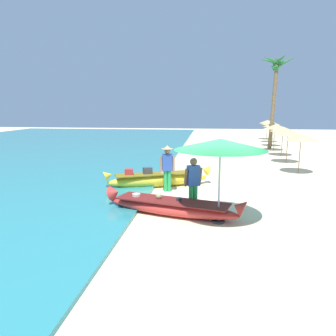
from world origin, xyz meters
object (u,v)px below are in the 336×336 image
(patio_umbrella_large, at_px, (220,145))
(palm_tree_leaning_seaward, at_px, (276,75))
(person_tourist_customer, at_px, (193,182))
(boat_red_foreground, at_px, (172,207))
(boat_yellow_midground, at_px, (158,179))
(person_vendor_hatted, at_px, (167,165))

(patio_umbrella_large, xyz_separation_m, palm_tree_leaning_seaward, (4.49, 16.98, 3.29))
(patio_umbrella_large, bearing_deg, person_tourist_customer, 129.22)
(boat_red_foreground, xyz_separation_m, person_tourist_customer, (0.60, 0.44, 0.68))
(boat_yellow_midground, xyz_separation_m, palm_tree_leaning_seaward, (6.77, 13.09, 5.14))
(boat_red_foreground, bearing_deg, boat_yellow_midground, 105.24)
(person_tourist_customer, relative_size, patio_umbrella_large, 0.67)
(boat_red_foreground, xyz_separation_m, palm_tree_leaning_seaward, (5.84, 16.50, 5.20))
(boat_yellow_midground, distance_m, person_vendor_hatted, 1.09)
(boat_yellow_midground, height_order, patio_umbrella_large, patio_umbrella_large)
(person_vendor_hatted, bearing_deg, palm_tree_leaning_seaward, 65.38)
(person_tourist_customer, distance_m, patio_umbrella_large, 1.70)
(person_vendor_hatted, bearing_deg, boat_yellow_midground, 122.77)
(patio_umbrella_large, bearing_deg, palm_tree_leaning_seaward, 75.19)
(person_vendor_hatted, distance_m, person_tourist_customer, 2.52)
(boat_red_foreground, distance_m, person_tourist_customer, 1.01)
(boat_yellow_midground, relative_size, patio_umbrella_large, 1.69)
(person_tourist_customer, bearing_deg, person_vendor_hatted, 115.41)
(boat_red_foreground, xyz_separation_m, boat_yellow_midground, (-0.93, 3.42, 0.06))
(boat_yellow_midground, xyz_separation_m, person_tourist_customer, (1.53, -2.98, 0.62))
(person_tourist_customer, bearing_deg, palm_tree_leaning_seaward, 71.95)
(person_tourist_customer, relative_size, palm_tree_leaning_seaward, 0.24)
(person_vendor_hatted, height_order, palm_tree_leaning_seaward, palm_tree_leaning_seaward)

